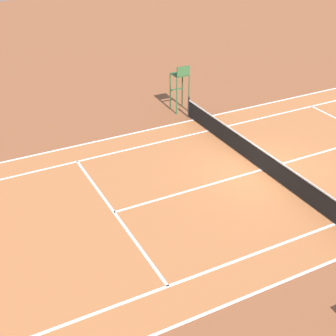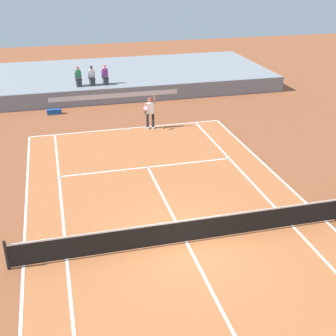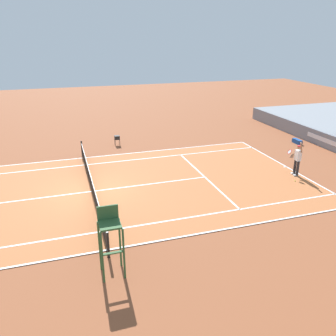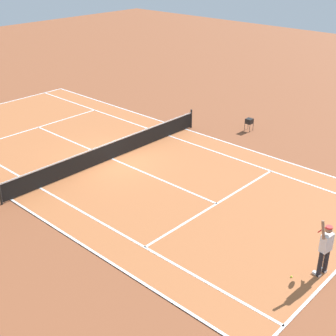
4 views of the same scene
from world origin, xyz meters
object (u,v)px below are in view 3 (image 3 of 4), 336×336
(umpire_chair, at_px, (110,233))
(equipment_bag, at_px, (297,141))
(ball_hopper, at_px, (117,137))
(tennis_ball, at_px, (295,181))
(tennis_player, at_px, (297,159))

(umpire_chair, height_order, equipment_bag, umpire_chair)
(umpire_chair, xyz_separation_m, ball_hopper, (-14.62, 2.69, -0.98))
(ball_hopper, bearing_deg, tennis_ball, 40.03)
(tennis_player, bearing_deg, ball_hopper, -135.54)
(tennis_ball, relative_size, equipment_bag, 0.08)
(tennis_player, distance_m, ball_hopper, 12.69)
(tennis_ball, xyz_separation_m, equipment_bag, (-6.09, 4.71, 0.13))
(tennis_ball, height_order, umpire_chair, umpire_chair)
(tennis_ball, relative_size, ball_hopper, 0.10)
(umpire_chair, bearing_deg, ball_hopper, 169.58)
(tennis_player, relative_size, umpire_chair, 0.85)
(umpire_chair, bearing_deg, equipment_bag, 124.66)
(tennis_player, relative_size, tennis_ball, 30.63)
(tennis_ball, bearing_deg, ball_hopper, -139.97)
(tennis_player, height_order, umpire_chair, umpire_chair)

